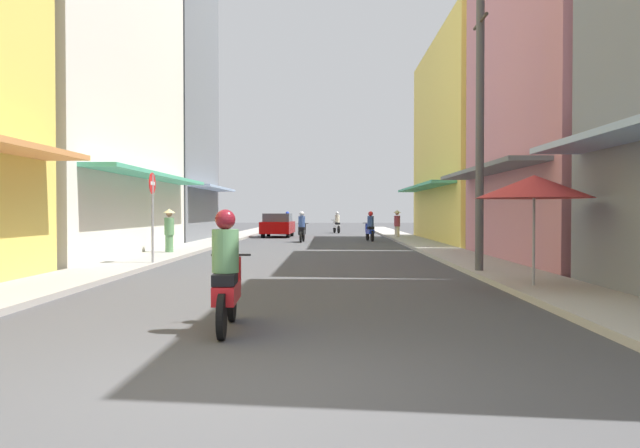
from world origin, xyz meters
TOP-DOWN VIEW (x-y plane):
  - ground_plane at (0.00, 22.78)m, footprint 117.82×117.82m
  - sidewalk_left at (-5.02, 22.78)m, footprint 1.80×61.55m
  - sidewalk_right at (5.02, 22.78)m, footprint 1.80×61.55m
  - building_left_mid at (-8.91, 16.35)m, footprint 7.05×12.38m
  - building_left_far at (-8.91, 27.11)m, footprint 7.05×8.53m
  - building_right_mid at (8.91, 13.46)m, footprint 7.05×9.67m
  - building_right_far at (8.91, 25.99)m, footprint 7.05×13.61m
  - motorbike_red at (-0.62, 2.75)m, footprint 0.55×1.81m
  - motorbike_black at (-0.70, 26.05)m, footprint 0.55×1.81m
  - motorbike_maroon at (-2.19, 36.96)m, footprint 0.56×1.80m
  - motorbike_white at (1.22, 39.58)m, footprint 0.65×1.78m
  - motorbike_blue at (2.85, 27.36)m, footprint 0.56×1.80m
  - parked_car at (-2.47, 32.33)m, footprint 1.89×4.15m
  - pedestrian_crossing at (4.55, 29.64)m, footprint 0.44×0.44m
  - pedestrian_foreground at (-4.97, 16.40)m, footprint 0.44×0.44m
  - vendor_umbrella at (4.69, 6.77)m, footprint 2.24×2.24m
  - utility_pole at (4.37, 9.80)m, footprint 0.20×1.20m
  - street_sign_no_entry at (-4.27, 11.94)m, footprint 0.07×0.60m

SIDE VIEW (x-z plane):
  - ground_plane at x=0.00m, z-range 0.00..0.00m
  - sidewalk_left at x=-5.02m, z-range 0.00..0.12m
  - sidewalk_right at x=5.02m, z-range 0.00..0.12m
  - motorbike_red at x=-0.62m, z-range -0.09..1.49m
  - motorbike_black at x=-0.70m, z-range -0.09..1.49m
  - motorbike_maroon at x=-2.19m, z-range -0.09..1.49m
  - motorbike_white at x=1.22m, z-range -0.09..1.49m
  - motorbike_blue at x=2.85m, z-range -0.09..1.49m
  - parked_car at x=-2.47m, z-range 0.01..1.46m
  - pedestrian_crossing at x=4.55m, z-range 0.11..1.76m
  - pedestrian_foreground at x=-4.97m, z-range 0.11..1.77m
  - street_sign_no_entry at x=-4.27m, z-range 0.39..3.04m
  - vendor_umbrella at x=4.69m, z-range 0.90..3.17m
  - utility_pole at x=4.37m, z-range 0.08..6.84m
  - building_right_far at x=8.91m, z-range 0.00..10.18m
  - building_right_mid at x=8.91m, z-range 0.00..10.95m
  - building_left_mid at x=-8.91m, z-range -0.01..13.03m
  - building_left_far at x=-8.91m, z-range -0.01..17.18m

